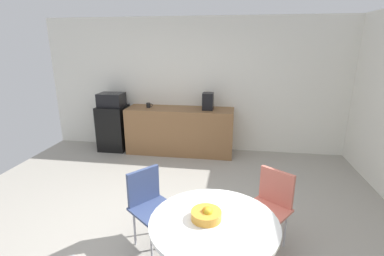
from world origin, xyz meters
name	(u,v)px	position (x,y,z in m)	size (l,w,h in m)	color
ground_plane	(155,240)	(0.00, 0.00, 0.00)	(6.00, 6.00, 0.00)	#9E998E
wall_back	(194,86)	(0.00, 3.00, 1.30)	(6.00, 0.10, 2.60)	white
counter_block	(180,131)	(-0.22, 2.65, 0.45)	(2.07, 0.60, 0.90)	brown
mini_fridge	(114,128)	(-1.61, 2.65, 0.45)	(0.54, 0.54, 0.90)	black
microwave	(111,100)	(-1.61, 2.65, 1.03)	(0.48, 0.38, 0.26)	black
round_table	(214,237)	(0.69, -0.60, 0.59)	(1.04, 1.04, 0.74)	silver
chair_navy	(149,199)	(-0.04, -0.01, 0.52)	(0.59, 0.59, 0.83)	silver
chair_coral	(271,200)	(1.24, 0.16, 0.52)	(0.59, 0.59, 0.83)	silver
fruit_bowl	(206,214)	(0.63, -0.58, 0.78)	(0.25, 0.25, 0.11)	gold
mug_white	(149,105)	(-0.84, 2.64, 0.95)	(0.13, 0.08, 0.09)	black
coffee_maker	(208,101)	(0.32, 2.65, 1.06)	(0.20, 0.24, 0.32)	black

